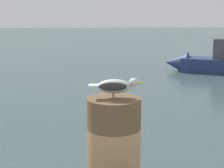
% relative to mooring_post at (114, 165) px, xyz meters
% --- Properties ---
extents(mooring_post, '(0.38, 0.38, 0.99)m').
position_rel_mooring_post_xyz_m(mooring_post, '(0.00, 0.00, 0.00)').
color(mooring_post, brown).
rests_on(mooring_post, harbor_quay).
extents(seagull, '(0.39, 0.16, 0.14)m').
position_rel_mooring_post_xyz_m(seagull, '(0.01, -0.00, 0.59)').
color(seagull, '#C67360').
rests_on(seagull, mooring_post).
extents(boat_navy, '(5.33, 3.35, 1.97)m').
position_rel_mooring_post_xyz_m(boat_navy, '(6.38, 16.22, -1.69)').
color(boat_navy, navy).
rests_on(boat_navy, ground_plane).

